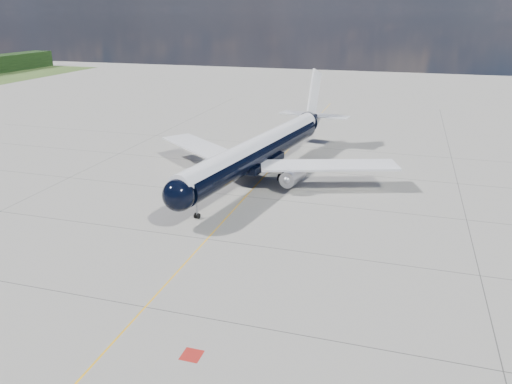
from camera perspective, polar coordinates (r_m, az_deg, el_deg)
ground at (r=77.00m, az=-0.04°, el=0.74°), size 320.00×320.00×0.00m
taxiway_centerline at (r=72.52m, az=-1.18°, el=-0.51°), size 0.16×160.00×0.01m
red_marking at (r=41.55m, az=-7.36°, el=-18.00°), size 1.60×1.60×0.01m
main_airliner at (r=79.56m, az=0.67°, el=4.92°), size 42.37×52.12×15.12m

